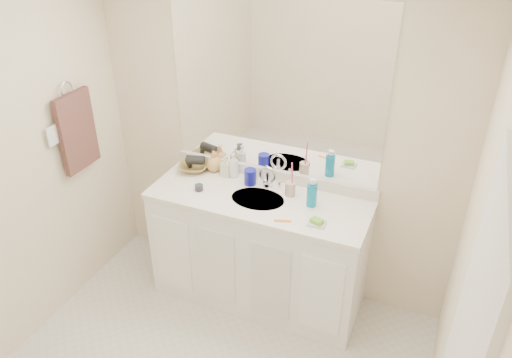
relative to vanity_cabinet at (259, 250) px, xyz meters
name	(u,v)px	position (x,y,z in m)	size (l,w,h in m)	color
wall_back	(274,138)	(0.00, 0.28, 0.77)	(2.60, 0.02, 2.40)	#F5E4C0
wall_right	(462,326)	(1.30, -1.02, 0.77)	(0.02, 2.60, 2.40)	#F5E4C0
vanity_cabinet	(259,250)	(0.00, 0.00, 0.00)	(1.50, 0.55, 0.85)	white
countertop	(259,199)	(0.00, 0.00, 0.44)	(1.52, 0.57, 0.03)	white
backsplash	(273,175)	(0.00, 0.26, 0.50)	(1.52, 0.03, 0.08)	white
sink_basin	(258,200)	(0.00, -0.02, 0.44)	(0.37, 0.37, 0.02)	beige
faucet	(268,179)	(0.00, 0.16, 0.51)	(0.02, 0.02, 0.11)	silver
mirror	(275,89)	(0.00, 0.27, 1.14)	(1.48, 0.01, 1.20)	white
blue_mug	(250,177)	(-0.12, 0.14, 0.51)	(0.08, 0.08, 0.12)	#171BA2
tan_cup	(290,189)	(0.18, 0.11, 0.50)	(0.07, 0.07, 0.10)	#C9A68D
toothbrush	(292,176)	(0.19, 0.11, 0.60)	(0.01, 0.01, 0.22)	#FC4283
mouthwash_bottle	(312,195)	(0.36, 0.05, 0.53)	(0.07, 0.07, 0.16)	#0E7DA9
soap_dish	(317,223)	(0.45, -0.15, 0.46)	(0.11, 0.09, 0.01)	silver
green_soap	(317,221)	(0.45, -0.15, 0.48)	(0.07, 0.05, 0.03)	#76BD2E
orange_comb	(283,221)	(0.25, -0.20, 0.46)	(0.11, 0.02, 0.00)	orange
dark_jar	(199,188)	(-0.42, -0.08, 0.48)	(0.06, 0.06, 0.04)	#2E3035
soap_bottle_white	(234,165)	(-0.28, 0.19, 0.55)	(0.07, 0.07, 0.18)	white
soap_bottle_cream	(226,166)	(-0.33, 0.18, 0.53)	(0.07, 0.07, 0.16)	beige
soap_bottle_yellow	(214,161)	(-0.45, 0.22, 0.53)	(0.12, 0.12, 0.16)	tan
wicker_basket	(194,167)	(-0.59, 0.16, 0.48)	(0.22, 0.22, 0.05)	olive
hair_dryer	(195,160)	(-0.57, 0.16, 0.54)	(0.07, 0.07, 0.13)	black
towel_ring	(67,89)	(-1.27, -0.25, 1.12)	(0.11, 0.11, 0.01)	silver
hand_towel	(77,131)	(-1.25, -0.25, 0.82)	(0.04, 0.32, 0.55)	#39221E
switch_plate	(52,136)	(-1.27, -0.45, 0.88)	(0.01, 0.09, 0.13)	white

